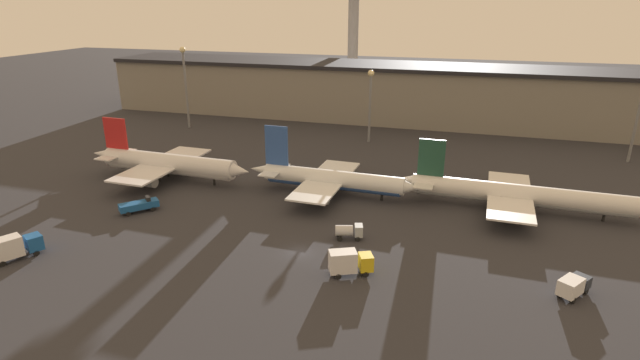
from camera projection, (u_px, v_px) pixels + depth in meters
ground at (299, 252)px, 80.81m from camera, size 600.00×600.00×0.00m
terminal_building at (395, 92)px, 167.05m from camera, size 201.32×25.06×18.67m
airplane_0 at (167, 164)px, 112.50m from camera, size 40.98×27.45×13.32m
airplane_1 at (331, 179)px, 104.02m from camera, size 37.29×26.25×13.78m
airplane_2 at (519, 195)px, 95.69m from camera, size 49.04×26.70×12.84m
service_vehicle_0 at (139, 205)px, 95.92m from camera, size 6.58×6.95×2.80m
service_vehicle_1 at (13, 247)px, 77.98m from camera, size 5.80×7.86×3.91m
service_vehicle_2 at (573, 286)px, 68.35m from camera, size 5.13×5.98×2.93m
service_vehicle_3 at (349, 262)px, 73.57m from camera, size 6.85×4.90×3.90m
service_vehicle_4 at (349, 231)px, 84.80m from camera, size 4.97×3.14×2.61m
lamp_post_0 at (185, 77)px, 154.61m from camera, size 1.80×1.80×25.21m
lamp_post_1 at (370, 96)px, 139.64m from camera, size 1.80×1.80×20.45m
control_tower at (353, 25)px, 209.49m from camera, size 9.00×9.00×50.10m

